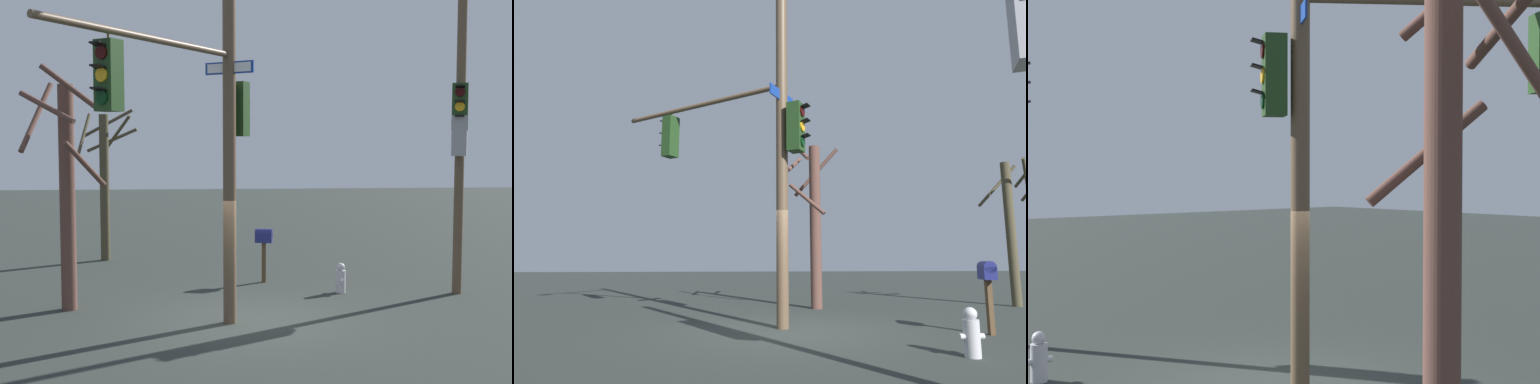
{
  "view_description": "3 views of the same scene",
  "coord_description": "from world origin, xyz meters",
  "views": [
    {
      "loc": [
        -13.46,
        0.94,
        3.64
      ],
      "look_at": [
        -0.06,
        -0.18,
        2.66
      ],
      "focal_mm": 47.07,
      "sensor_mm": 36.0,
      "label": 1
    },
    {
      "loc": [
        -1.08,
        -8.78,
        1.46
      ],
      "look_at": [
        -0.36,
        0.08,
        2.86
      ],
      "focal_mm": 29.56,
      "sensor_mm": 36.0,
      "label": 2
    },
    {
      "loc": [
        6.54,
        7.8,
        3.01
      ],
      "look_at": [
        0.38,
        0.54,
        2.77
      ],
      "focal_mm": 51.28,
      "sensor_mm": 36.0,
      "label": 3
    }
  ],
  "objects": [
    {
      "name": "fire_hydrant",
      "position": [
        2.47,
        -2.47,
        0.34
      ],
      "size": [
        0.38,
        0.24,
        0.73
      ],
      "color": "#B2B2B7",
      "rests_on": "ground"
    },
    {
      "name": "main_signal_pole_assembly",
      "position": [
        -0.6,
        0.52,
        4.99
      ],
      "size": [
        4.67,
        5.75,
        9.4
      ],
      "rotation": [
        0.0,
        0.0,
        2.52
      ],
      "color": "brown",
      "rests_on": "ground"
    },
    {
      "name": "bare_tree_behind_pole",
      "position": [
        1.28,
        3.82,
        2.69
      ],
      "size": [
        1.8,
        1.74,
        5.27
      ],
      "color": "brown",
      "rests_on": "ground"
    }
  ]
}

